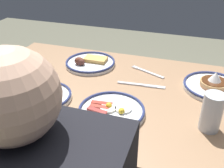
{
  "coord_description": "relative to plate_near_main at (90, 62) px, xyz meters",
  "views": [
    {
      "loc": [
        -0.3,
        0.91,
        1.32
      ],
      "look_at": [
        -0.0,
        0.0,
        0.77
      ],
      "focal_mm": 41.8,
      "sensor_mm": 36.0,
      "label": 1
    }
  ],
  "objects": [
    {
      "name": "plate_far_side",
      "position": [
        0.05,
        0.35,
        0.01
      ],
      "size": [
        0.22,
        0.22,
        0.05
      ],
      "color": "white",
      "rests_on": "dining_table"
    },
    {
      "name": "plate_near_main",
      "position": [
        0.0,
        0.0,
        0.0
      ],
      "size": [
        0.25,
        0.25,
        0.05
      ],
      "color": "white",
      "rests_on": "dining_table"
    },
    {
      "name": "drinking_glass",
      "position": [
        -0.58,
        0.34,
        0.05
      ],
      "size": [
        0.07,
        0.07,
        0.14
      ],
      "color": "silver",
      "rests_on": "dining_table"
    },
    {
      "name": "coffee_mug",
      "position": [
        0.3,
        0.13,
        0.03
      ],
      "size": [
        0.1,
        0.08,
        0.09
      ],
      "color": "#334772",
      "rests_on": "dining_table"
    },
    {
      "name": "butter_knife",
      "position": [
        -0.29,
        0.12,
        -0.01
      ],
      "size": [
        0.21,
        0.03,
        0.01
      ],
      "color": "silver",
      "rests_on": "dining_table"
    },
    {
      "name": "dining_table",
      "position": [
        -0.18,
        0.2,
        -0.1
      ],
      "size": [
        1.26,
        0.77,
        0.74
      ],
      "color": "#9B7553",
      "rests_on": "ground_plane"
    },
    {
      "name": "paper_napkin",
      "position": [
        0.27,
        0.34,
        -0.01
      ],
      "size": [
        0.18,
        0.18,
        0.0
      ],
      "primitive_type": "cube",
      "rotation": [
        0.0,
        0.0,
        -0.29
      ],
      "color": "white",
      "rests_on": "dining_table"
    },
    {
      "name": "fork_near",
      "position": [
        -0.3,
        -0.01,
        -0.01
      ],
      "size": [
        0.17,
        0.09,
        0.01
      ],
      "color": "silver",
      "rests_on": "dining_table"
    },
    {
      "name": "plate_far_companion",
      "position": [
        -0.23,
        0.36,
        -0.0
      ],
      "size": [
        0.25,
        0.25,
        0.04
      ],
      "color": "white",
      "rests_on": "dining_table"
    },
    {
      "name": "plate_center_pancakes",
      "position": [
        -0.6,
        0.06,
        0.0
      ],
      "size": [
        0.25,
        0.25,
        0.08
      ],
      "color": "white",
      "rests_on": "dining_table"
    }
  ]
}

